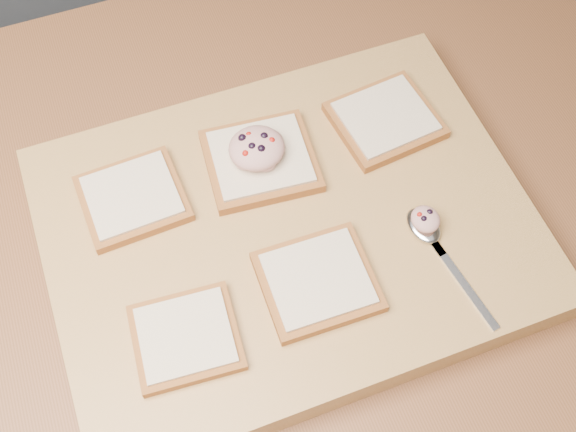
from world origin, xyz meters
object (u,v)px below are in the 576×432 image
spoon (429,234)px  tuna_salad_dollop (257,148)px  bread_far_center (261,160)px  cutting_board (288,230)px

spoon → tuna_salad_dollop: bearing=132.7°
bread_far_center → spoon: bearing=-47.7°
bread_far_center → cutting_board: bearing=-88.1°
bread_far_center → tuna_salad_dollop: tuna_salad_dollop is taller
bread_far_center → spoon: (0.14, -0.16, -0.00)m
bread_far_center → tuna_salad_dollop: 0.03m
cutting_board → bread_far_center: bread_far_center is taller
cutting_board → spoon: 0.16m
cutting_board → tuna_salad_dollop: bearing=94.2°
cutting_board → bread_far_center: size_ratio=3.99×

